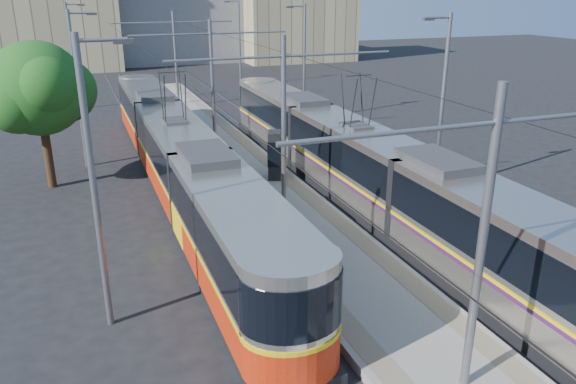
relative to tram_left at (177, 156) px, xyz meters
name	(u,v)px	position (x,y,z in m)	size (l,w,h in m)	color
ground	(378,308)	(3.60, -12.37, -1.71)	(160.00, 160.00, 0.00)	black
platform	(228,154)	(3.60, 4.63, -1.56)	(4.00, 50.00, 0.30)	gray
tactile_strip_left	(203,154)	(2.15, 4.63, -1.40)	(0.70, 50.00, 0.01)	gray
tactile_strip_right	(253,149)	(5.05, 4.63, -1.40)	(0.70, 50.00, 0.01)	gray
rails	(228,156)	(3.60, 4.63, -1.69)	(8.71, 70.00, 0.03)	gray
tram_left	(177,156)	(0.00, 0.00, 0.00)	(2.43, 30.89, 5.50)	black
tram_right	(355,158)	(7.20, -3.76, 0.15)	(2.43, 29.79, 5.50)	black
catenary	(240,84)	(3.60, 1.78, 2.82)	(9.20, 70.00, 7.00)	slate
street_lamps	(208,72)	(3.60, 8.63, 2.48)	(15.18, 38.22, 8.00)	slate
shelter	(275,154)	(4.52, -0.64, -0.21)	(0.97, 1.20, 2.29)	black
tree	(45,89)	(-5.31, 2.90, 2.91)	(4.70, 4.34, 6.83)	#382314
building_left	(41,3)	(-6.40, 47.63, 5.61)	(16.32, 12.24, 14.62)	tan
building_right	(293,8)	(23.60, 45.63, 4.76)	(14.28, 10.20, 12.91)	tan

